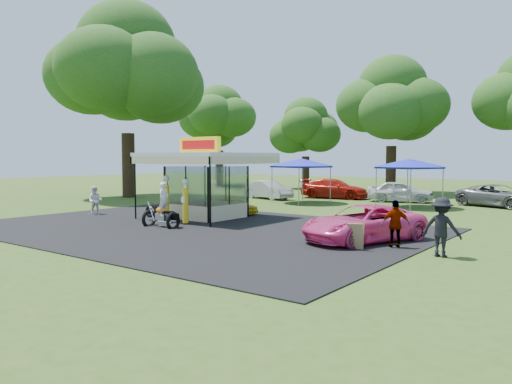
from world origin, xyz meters
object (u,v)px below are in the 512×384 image
at_px(motorcycle, 163,209).
at_px(gas_pump_left, 166,200).
at_px(bg_car_d, 499,196).
at_px(gas_station_kiosk, 207,184).
at_px(bg_car_b, 334,189).
at_px(tent_west, 301,163).
at_px(spectator_west, 95,200).
at_px(tent_east, 409,163).
at_px(pink_sedan, 364,224).
at_px(a_frame_sign, 356,236).
at_px(gas_pump_right, 185,203).
at_px(bg_car_a, 268,190).
at_px(bg_car_c, 401,191).
at_px(spectator_east_a, 442,227).
at_px(spectator_east_b, 396,224).
at_px(kiosk_car, 234,206).

bearing_deg(motorcycle, gas_pump_left, 129.34).
bearing_deg(bg_car_d, gas_station_kiosk, 165.48).
distance_m(motorcycle, bg_car_b, 18.90).
xyz_separation_m(bg_car_d, tent_west, (-11.61, -4.97, 2.07)).
bearing_deg(bg_car_d, spectator_west, 157.36).
bearing_deg(tent_east, pink_sedan, -76.65).
distance_m(a_frame_sign, bg_car_d, 18.94).
distance_m(gas_pump_right, tent_east, 15.41).
bearing_deg(gas_station_kiosk, gas_pump_right, -69.60).
relative_size(motorcycle, bg_car_d, 0.42).
distance_m(spectator_west, tent_west, 14.10).
height_order(bg_car_a, bg_car_b, bg_car_b).
height_order(gas_station_kiosk, bg_car_b, gas_station_kiosk).
bearing_deg(bg_car_c, motorcycle, 153.70).
relative_size(pink_sedan, spectator_east_a, 2.61).
height_order(bg_car_b, tent_west, tent_west).
relative_size(spectator_east_b, bg_car_c, 0.38).
relative_size(gas_station_kiosk, tent_west, 1.23).
bearing_deg(gas_pump_left, a_frame_sign, -6.64).
bearing_deg(pink_sedan, bg_car_c, 128.30).
distance_m(pink_sedan, tent_west, 16.18).
xyz_separation_m(spectator_east_a, bg_car_d, (-1.92, 18.34, -0.24)).
height_order(gas_pump_right, tent_east, tent_east).
relative_size(gas_station_kiosk, bg_car_c, 1.21).
bearing_deg(bg_car_b, gas_station_kiosk, 173.48).
relative_size(gas_station_kiosk, spectator_east_b, 3.22).
xyz_separation_m(kiosk_car, spectator_west, (-5.99, -4.70, 0.31)).
height_order(bg_car_b, tent_east, tent_east).
bearing_deg(bg_car_b, a_frame_sign, -159.04).
bearing_deg(bg_car_a, pink_sedan, -120.79).
height_order(pink_sedan, spectator_east_a, spectator_east_a).
bearing_deg(spectator_east_b, gas_station_kiosk, -46.28).
bearing_deg(a_frame_sign, motorcycle, 165.57).
height_order(a_frame_sign, spectator_east_b, spectator_east_b).
distance_m(spectator_west, bg_car_a, 14.32).
bearing_deg(kiosk_car, gas_station_kiosk, -180.00).
relative_size(gas_pump_right, bg_car_c, 0.48).
bearing_deg(tent_west, gas_station_kiosk, -85.72).
relative_size(gas_station_kiosk, pink_sedan, 1.09).
xyz_separation_m(bg_car_b, bg_car_c, (5.23, 0.01, 0.01)).
bearing_deg(bg_car_b, bg_car_a, 122.32).
relative_size(gas_pump_right, a_frame_sign, 2.31).
distance_m(gas_pump_right, kiosk_car, 4.78).
bearing_deg(gas_pump_left, bg_car_a, 105.50).
distance_m(spectator_west, bg_car_c, 20.54).
height_order(kiosk_car, pink_sedan, pink_sedan).
xyz_separation_m(spectator_east_a, spectator_east_b, (-1.72, 0.55, -0.11)).
bearing_deg(spectator_west, kiosk_car, 5.35).
bearing_deg(gas_station_kiosk, a_frame_sign, -19.16).
bearing_deg(a_frame_sign, gas_pump_right, 157.51).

